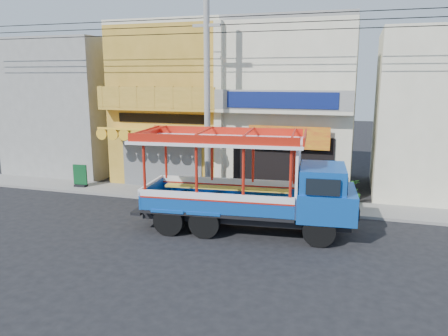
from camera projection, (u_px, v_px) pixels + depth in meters
name	position (u px, v px, depth m)	size (l,w,h in m)	color
ground	(204.00, 229.00, 16.09)	(90.00, 90.00, 0.00)	black
sidewalk	(234.00, 200.00, 19.83)	(30.00, 2.00, 0.12)	slate
shophouse_left	(184.00, 103.00, 23.86)	(6.00, 7.50, 8.24)	#B08527
shophouse_right	(293.00, 105.00, 22.14)	(6.00, 6.75, 8.24)	beige
party_pilaster	(218.00, 111.00, 20.11)	(0.35, 0.30, 8.00)	beige
filler_building_left	(75.00, 107.00, 25.98)	(6.00, 6.00, 7.60)	gray
filler_building_right	(444.00, 115.00, 20.22)	(6.00, 6.00, 7.60)	beige
utility_pole	(210.00, 89.00, 18.41)	(28.00, 0.26, 9.00)	gray
songthaew_truck	(261.00, 185.00, 15.52)	(8.00, 3.21, 3.64)	black
green_sign	(80.00, 177.00, 21.88)	(0.73, 0.37, 1.12)	black
potted_plant_a	(294.00, 191.00, 19.33)	(0.77, 0.67, 0.86)	#1D4F16
potted_plant_b	(275.00, 192.00, 19.16)	(0.49, 0.39, 0.89)	#1D4F16
potted_plant_c	(353.00, 191.00, 18.87)	(0.61, 0.61, 1.09)	#1D4F16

